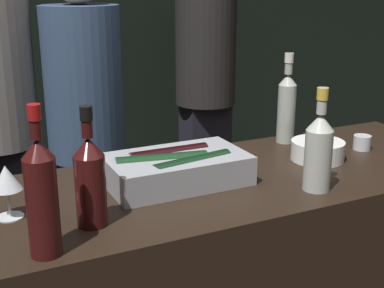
{
  "coord_description": "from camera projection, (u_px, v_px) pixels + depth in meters",
  "views": [
    {
      "loc": [
        -0.7,
        -1.09,
        1.6
      ],
      "look_at": [
        0.0,
        0.36,
        1.1
      ],
      "focal_mm": 50.0,
      "sensor_mm": 36.0,
      "label": 1
    }
  ],
  "objects": [
    {
      "name": "wall_back_chalkboard",
      "position": [
        43.0,
        10.0,
        3.56
      ],
      "size": [
        6.4,
        0.06,
        2.8
      ],
      "color": "black",
      "rests_on": "ground_plane"
    },
    {
      "name": "ice_bin_with_bottles",
      "position": [
        176.0,
        167.0,
        1.68
      ],
      "size": [
        0.44,
        0.26,
        0.1
      ],
      "color": "#9EA0A5",
      "rests_on": "bar_counter"
    },
    {
      "name": "bowl_white",
      "position": [
        318.0,
        150.0,
        1.9
      ],
      "size": [
        0.19,
        0.19,
        0.07
      ],
      "color": "white",
      "rests_on": "bar_counter"
    },
    {
      "name": "wine_glass",
      "position": [
        6.0,
        180.0,
        1.42
      ],
      "size": [
        0.08,
        0.08,
        0.15
      ],
      "color": "silver",
      "rests_on": "bar_counter"
    },
    {
      "name": "candle_votive",
      "position": [
        362.0,
        142.0,
        2.02
      ],
      "size": [
        0.07,
        0.07,
        0.05
      ],
      "color": "silver",
      "rests_on": "bar_counter"
    },
    {
      "name": "red_wine_bottle_black_foil",
      "position": [
        90.0,
        178.0,
        1.37
      ],
      "size": [
        0.08,
        0.08,
        0.32
      ],
      "color": "#380F0F",
      "rests_on": "bar_counter"
    },
    {
      "name": "white_wine_bottle",
      "position": [
        287.0,
        105.0,
        2.08
      ],
      "size": [
        0.07,
        0.07,
        0.35
      ],
      "color": "#9EA899",
      "rests_on": "bar_counter"
    },
    {
      "name": "red_wine_bottle_tall",
      "position": [
        42.0,
        195.0,
        1.21
      ],
      "size": [
        0.07,
        0.07,
        0.36
      ],
      "color": "#380F0F",
      "rests_on": "bar_counter"
    },
    {
      "name": "rose_wine_bottle",
      "position": [
        319.0,
        149.0,
        1.61
      ],
      "size": [
        0.08,
        0.08,
        0.32
      ],
      "color": "#B2B7AD",
      "rests_on": "bar_counter"
    },
    {
      "name": "person_in_hoodie",
      "position": [
        206.0,
        78.0,
        3.51
      ],
      "size": [
        0.39,
        0.39,
        1.75
      ],
      "rotation": [
        0.0,
        0.0,
        -1.55
      ],
      "color": "black",
      "rests_on": "ground_plane"
    },
    {
      "name": "person_blond_tee",
      "position": [
        85.0,
        122.0,
        2.55
      ],
      "size": [
        0.36,
        0.36,
        1.7
      ],
      "rotation": [
        0.0,
        0.0,
        1.3
      ],
      "color": "black",
      "rests_on": "ground_plane"
    }
  ]
}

